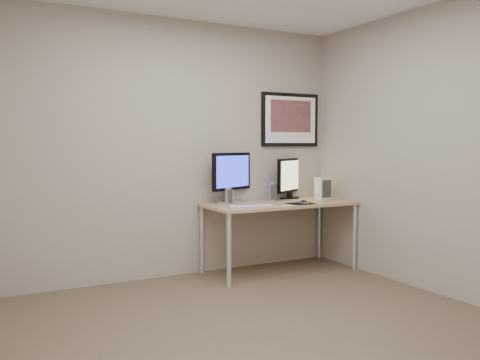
# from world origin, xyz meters

# --- Properties ---
(floor) EXTENTS (3.60, 3.60, 0.00)m
(floor) POSITION_xyz_m (0.00, 0.00, 0.00)
(floor) COLOR brown
(floor) RESTS_ON ground
(room) EXTENTS (3.60, 3.60, 3.60)m
(room) POSITION_xyz_m (0.00, 0.45, 1.64)
(room) COLOR white
(room) RESTS_ON ground
(desk) EXTENTS (1.60, 0.70, 0.73)m
(desk) POSITION_xyz_m (1.00, 1.35, 0.66)
(desk) COLOR #9A814A
(desk) RESTS_ON floor
(framed_art) EXTENTS (0.75, 0.04, 0.60)m
(framed_art) POSITION_xyz_m (1.35, 1.68, 1.62)
(framed_art) COLOR black
(framed_art) RESTS_ON room
(monitor_large) EXTENTS (0.55, 0.27, 0.53)m
(monitor_large) POSITION_xyz_m (0.56, 1.60, 1.02)
(monitor_large) COLOR #BABABF
(monitor_large) RESTS_ON desk
(monitor_tv) EXTENTS (0.51, 0.33, 0.46)m
(monitor_tv) POSITION_xyz_m (1.31, 1.62, 0.97)
(monitor_tv) COLOR black
(monitor_tv) RESTS_ON desk
(speaker_left) EXTENTS (0.07, 0.07, 0.17)m
(speaker_left) POSITION_xyz_m (0.46, 1.48, 0.81)
(speaker_left) COLOR #BABABF
(speaker_left) RESTS_ON desk
(speaker_right) EXTENTS (0.09, 0.09, 0.20)m
(speaker_right) POSITION_xyz_m (1.02, 1.52, 0.83)
(speaker_right) COLOR #BABABF
(speaker_right) RESTS_ON desk
(keyboard) EXTENTS (0.47, 0.22, 0.02)m
(keyboard) POSITION_xyz_m (0.55, 1.17, 0.74)
(keyboard) COLOR silver
(keyboard) RESTS_ON desk
(mousepad) EXTENTS (0.27, 0.25, 0.00)m
(mousepad) POSITION_xyz_m (1.14, 1.16, 0.73)
(mousepad) COLOR black
(mousepad) RESTS_ON desk
(mouse) EXTENTS (0.06, 0.11, 0.04)m
(mouse) POSITION_xyz_m (1.16, 1.14, 0.75)
(mouse) COLOR black
(mouse) RESTS_ON mousepad
(fan_unit) EXTENTS (0.17, 0.13, 0.24)m
(fan_unit) POSITION_xyz_m (1.60, 1.39, 0.85)
(fan_unit) COLOR silver
(fan_unit) RESTS_ON desk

